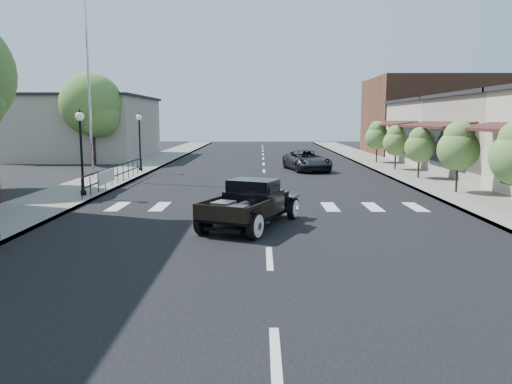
{
  "coord_description": "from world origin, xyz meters",
  "views": [
    {
      "loc": [
        -0.21,
        -14.47,
        3.29
      ],
      "look_at": [
        -0.36,
        1.17,
        1.0
      ],
      "focal_mm": 35.0,
      "sensor_mm": 36.0,
      "label": 1
    }
  ],
  "objects": [
    {
      "name": "road_markings",
      "position": [
        0.0,
        10.0,
        0.0
      ],
      "size": [
        12.0,
        60.0,
        0.06
      ],
      "primitive_type": null,
      "color": "silver",
      "rests_on": "ground"
    },
    {
      "name": "road",
      "position": [
        0.0,
        15.0,
        0.01
      ],
      "size": [
        14.0,
        80.0,
        0.02
      ],
      "primitive_type": "cube",
      "color": "black",
      "rests_on": "ground"
    },
    {
      "name": "hotrod_pickup",
      "position": [
        -0.52,
        0.55,
        0.74
      ],
      "size": [
        3.55,
        4.73,
        1.49
      ],
      "primitive_type": null,
      "rotation": [
        0.0,
        0.0,
        -0.41
      ],
      "color": "black",
      "rests_on": "ground"
    },
    {
      "name": "second_car",
      "position": [
        2.74,
        17.35,
        0.66
      ],
      "size": [
        3.13,
        5.09,
        1.31
      ],
      "primitive_type": "imported",
      "rotation": [
        0.0,
        0.0,
        0.21
      ],
      "color": "black",
      "rests_on": "ground"
    },
    {
      "name": "small_tree_d",
      "position": [
        8.3,
        17.07,
        1.49
      ],
      "size": [
        1.6,
        1.6,
        2.67
      ],
      "primitive_type": null,
      "color": "#597E3A",
      "rests_on": "sidewalk_right"
    },
    {
      "name": "lamp_post_b",
      "position": [
        -7.6,
        6.0,
        1.93
      ],
      "size": [
        0.36,
        0.36,
        3.55
      ],
      "primitive_type": null,
      "color": "black",
      "rests_on": "sidewalk_left"
    },
    {
      "name": "sidewalk_right",
      "position": [
        8.5,
        15.0,
        0.07
      ],
      "size": [
        3.0,
        80.0,
        0.15
      ],
      "primitive_type": "cube",
      "color": "gray",
      "rests_on": "ground"
    },
    {
      "name": "small_tree_b",
      "position": [
        8.3,
        7.09,
        1.63
      ],
      "size": [
        1.77,
        1.77,
        2.95
      ],
      "primitive_type": null,
      "color": "#597E3A",
      "rests_on": "sidewalk_right"
    },
    {
      "name": "small_tree_e",
      "position": [
        8.3,
        22.21,
        1.6
      ],
      "size": [
        1.73,
        1.73,
        2.89
      ],
      "primitive_type": null,
      "color": "#597E3A",
      "rests_on": "sidewalk_right"
    },
    {
      "name": "big_tree_far",
      "position": [
        -12.5,
        22.0,
        3.3
      ],
      "size": [
        4.5,
        4.5,
        6.61
      ],
      "primitive_type": null,
      "color": "#4D7231",
      "rests_on": "ground"
    },
    {
      "name": "small_tree_c",
      "position": [
        8.3,
        12.35,
        1.45
      ],
      "size": [
        1.57,
        1.57,
        2.61
      ],
      "primitive_type": null,
      "color": "#597E3A",
      "rests_on": "sidewalk_right"
    },
    {
      "name": "ground",
      "position": [
        0.0,
        0.0,
        0.0
      ],
      "size": [
        120.0,
        120.0,
        0.0
      ],
      "primitive_type": "plane",
      "color": "black",
      "rests_on": "ground"
    },
    {
      "name": "low_building_left",
      "position": [
        -15.0,
        28.0,
        2.5
      ],
      "size": [
        10.0,
        12.0,
        5.0
      ],
      "primitive_type": "cube",
      "color": "#A89C8D",
      "rests_on": "ground"
    },
    {
      "name": "sidewalk_left",
      "position": [
        -8.5,
        15.0,
        0.07
      ],
      "size": [
        3.0,
        80.0,
        0.15
      ],
      "primitive_type": "cube",
      "color": "gray",
      "rests_on": "ground"
    },
    {
      "name": "banner",
      "position": [
        -7.22,
        8.0,
        0.45
      ],
      "size": [
        0.04,
        2.2,
        0.6
      ],
      "primitive_type": null,
      "color": "silver",
      "rests_on": "sidewalk_left"
    },
    {
      "name": "lamp_post_c",
      "position": [
        -7.6,
        16.0,
        1.93
      ],
      "size": [
        0.36,
        0.36,
        3.55
      ],
      "primitive_type": null,
      "color": "black",
      "rests_on": "sidewalk_left"
    },
    {
      "name": "railing",
      "position": [
        -7.3,
        10.0,
        0.65
      ],
      "size": [
        0.08,
        10.0,
        1.0
      ],
      "primitive_type": null,
      "color": "black",
      "rests_on": "sidewalk_left"
    },
    {
      "name": "storefront_far",
      "position": [
        15.0,
        22.0,
        2.25
      ],
      "size": [
        10.0,
        9.0,
        4.5
      ],
      "primitive_type": "cube",
      "color": "#BCB09F",
      "rests_on": "ground"
    },
    {
      "name": "far_building_right",
      "position": [
        15.5,
        32.0,
        3.5
      ],
      "size": [
        11.0,
        10.0,
        7.0
      ],
      "primitive_type": "cube",
      "color": "brown",
      "rests_on": "ground"
    },
    {
      "name": "flagpole",
      "position": [
        -9.2,
        12.0,
        6.0
      ],
      "size": [
        0.12,
        0.12,
        11.71
      ],
      "primitive_type": "cylinder",
      "color": "silver",
      "rests_on": "sidewalk_left"
    }
  ]
}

